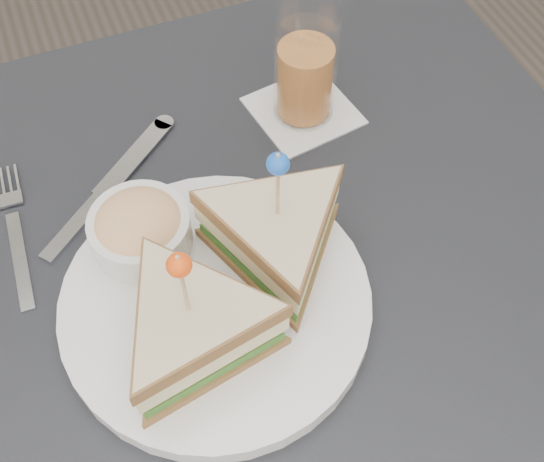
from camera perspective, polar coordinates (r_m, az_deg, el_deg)
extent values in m
cube|color=black|center=(0.69, -0.47, -3.96)|extent=(0.80, 0.80, 0.03)
cylinder|color=black|center=(1.27, 8.62, 5.22)|extent=(0.04, 0.04, 0.72)
cylinder|color=white|center=(0.65, -4.69, -6.20)|extent=(0.37, 0.37, 0.02)
cylinder|color=white|center=(0.64, -4.76, -5.71)|extent=(0.37, 0.37, 0.01)
cylinder|color=tan|center=(0.52, -7.36, -4.83)|extent=(0.00, 0.00, 0.09)
sphere|color=#EE480F|center=(0.49, -7.78, -2.85)|extent=(0.02, 0.02, 0.02)
cylinder|color=tan|center=(0.57, 0.48, 3.42)|extent=(0.00, 0.00, 0.09)
sphere|color=blue|center=(0.54, 0.50, 5.64)|extent=(0.02, 0.02, 0.02)
cylinder|color=white|center=(0.66, -10.89, -0.17)|extent=(0.12, 0.12, 0.04)
ellipsoid|color=#E0B772|center=(0.65, -11.09, 0.58)|extent=(0.11, 0.11, 0.04)
cube|color=silver|center=(0.72, -20.32, -2.31)|extent=(0.02, 0.12, 0.00)
cube|color=silver|center=(0.77, -21.11, 2.46)|extent=(0.03, 0.02, 0.00)
cube|color=silver|center=(0.73, -16.02, 0.54)|extent=(0.09, 0.08, 0.01)
cube|color=silver|center=(0.77, -11.52, 6.01)|extent=(0.11, 0.09, 0.00)
cylinder|color=silver|center=(0.80, -9.01, 8.94)|extent=(0.03, 0.03, 0.00)
cube|color=silver|center=(0.81, 2.61, 10.02)|extent=(0.13, 0.13, 0.00)
cylinder|color=#B56D33|center=(0.77, 2.75, 12.52)|extent=(0.07, 0.07, 0.09)
cylinder|color=white|center=(0.76, 2.82, 13.70)|extent=(0.08, 0.08, 0.14)
cube|color=white|center=(0.76, 3.18, 15.28)|extent=(0.02, 0.02, 0.02)
cube|color=white|center=(0.74, 2.36, 14.02)|extent=(0.02, 0.02, 0.02)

